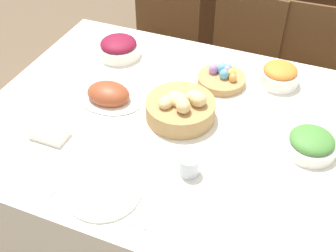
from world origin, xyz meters
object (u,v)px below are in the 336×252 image
(green_salad_bowl, at_px, (311,143))
(butter_dish, at_px, (50,134))
(ham_platter, at_px, (109,95))
(egg_basket, at_px, (222,77))
(fork, at_px, (64,178))
(chair_far_center, at_px, (237,65))
(bread_basket, at_px, (181,108))
(drinking_cup, at_px, (189,165))
(beet_salad_bowl, at_px, (119,48))
(sideboard, at_px, (248,15))
(spoon, at_px, (154,208))
(carrot_bowl, at_px, (279,75))
(chair_far_right, at_px, (309,81))
(dinner_plate, at_px, (103,191))
(chair_far_left, at_px, (160,49))
(knife, at_px, (146,205))

(green_salad_bowl, height_order, butter_dish, green_salad_bowl)
(ham_platter, bearing_deg, egg_basket, 36.57)
(green_salad_bowl, bearing_deg, fork, -149.18)
(chair_far_center, distance_m, bread_basket, 0.98)
(chair_far_center, distance_m, drinking_cup, 1.23)
(beet_salad_bowl, distance_m, drinking_cup, 0.81)
(sideboard, relative_size, green_salad_bowl, 8.22)
(bread_basket, relative_size, butter_dish, 2.02)
(drinking_cup, bearing_deg, sideboard, 96.37)
(spoon, distance_m, butter_dish, 0.52)
(beet_salad_bowl, xyz_separation_m, fork, (0.18, -0.77, -0.04))
(beet_salad_bowl, height_order, carrot_bowl, same)
(chair_far_center, relative_size, carrot_bowl, 5.08)
(bread_basket, distance_m, drinking_cup, 0.30)
(chair_far_center, xyz_separation_m, beet_salad_bowl, (-0.46, -0.59, 0.35))
(chair_far_right, relative_size, chair_far_center, 1.00)
(green_salad_bowl, xyz_separation_m, dinner_plate, (-0.60, -0.45, -0.03))
(egg_basket, xyz_separation_m, drinking_cup, (0.05, -0.56, 0.01))
(chair_far_center, bearing_deg, green_salad_bowl, -55.66)
(chair_far_left, bearing_deg, chair_far_center, -2.08)
(chair_far_center, relative_size, fork, 5.18)
(fork, xyz_separation_m, drinking_cup, (0.39, 0.19, 0.03))
(egg_basket, height_order, drinking_cup, egg_basket)
(beet_salad_bowl, distance_m, carrot_bowl, 0.75)
(green_salad_bowl, xyz_separation_m, spoon, (-0.42, -0.45, -0.04))
(ham_platter, height_order, butter_dish, ham_platter)
(chair_far_center, distance_m, knife, 1.40)
(bread_basket, xyz_separation_m, egg_basket, (0.09, 0.29, -0.02))
(chair_far_right, distance_m, green_salad_bowl, 0.98)
(chair_far_center, height_order, dinner_plate, chair_far_center)
(knife, height_order, butter_dish, butter_dish)
(green_salad_bowl, bearing_deg, knife, -134.95)
(sideboard, bearing_deg, spoon, -85.55)
(drinking_cup, bearing_deg, spoon, -104.82)
(chair_far_center, distance_m, carrot_bowl, 0.70)
(knife, distance_m, butter_dish, 0.50)
(chair_far_right, bearing_deg, chair_far_left, 178.36)
(sideboard, height_order, ham_platter, sideboard)
(chair_far_center, distance_m, butter_dish, 1.32)
(dinner_plate, distance_m, butter_dish, 0.35)
(sideboard, bearing_deg, carrot_bowl, -72.40)
(beet_salad_bowl, relative_size, butter_dish, 1.48)
(beet_salad_bowl, bearing_deg, sideboard, 74.84)
(sideboard, xyz_separation_m, dinner_plate, (-0.02, -2.08, 0.34))
(sideboard, xyz_separation_m, knife, (0.13, -2.08, 0.34))
(knife, bearing_deg, green_salad_bowl, 46.81)
(sideboard, height_order, dinner_plate, sideboard)
(green_salad_bowl, distance_m, butter_dish, 0.96)
(carrot_bowl, bearing_deg, dinner_plate, -116.74)
(egg_basket, bearing_deg, butter_dish, -130.82)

